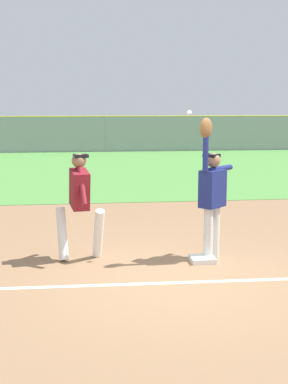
{
  "coord_description": "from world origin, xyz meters",
  "views": [
    {
      "loc": [
        -1.39,
        -7.32,
        2.49
      ],
      "look_at": [
        -0.33,
        1.34,
        1.05
      ],
      "focal_mm": 50.11,
      "sensor_mm": 36.0,
      "label": 1
    }
  ],
  "objects_px": {
    "runner": "(80,199)",
    "baseball": "(189,113)",
    "first_base": "(202,259)",
    "parked_car_silver": "(73,136)",
    "fielder": "(212,191)",
    "parked_car_white": "(180,135)"
  },
  "relations": [
    {
      "from": "runner",
      "to": "baseball",
      "type": "xyz_separation_m",
      "value": [
        1.74,
        -0.08,
        1.36
      ]
    },
    {
      "from": "first_base",
      "to": "parked_car_silver",
      "type": "xyz_separation_m",
      "value": [
        -2.27,
        23.18,
        0.63
      ]
    },
    {
      "from": "baseball",
      "to": "parked_car_silver",
      "type": "xyz_separation_m",
      "value": [
        -2.09,
        22.88,
        -1.68
      ]
    },
    {
      "from": "fielder",
      "to": "parked_car_silver",
      "type": "height_order",
      "value": "fielder"
    },
    {
      "from": "first_base",
      "to": "runner",
      "type": "relative_size",
      "value": 0.22
    },
    {
      "from": "parked_car_silver",
      "to": "fielder",
      "type": "bearing_deg",
      "value": -83.92
    },
    {
      "from": "parked_car_white",
      "to": "fielder",
      "type": "bearing_deg",
      "value": -103.05
    },
    {
      "from": "first_base",
      "to": "baseball",
      "type": "xyz_separation_m",
      "value": [
        -0.18,
        0.3,
        2.31
      ]
    },
    {
      "from": "baseball",
      "to": "parked_car_silver",
      "type": "relative_size",
      "value": 0.02
    },
    {
      "from": "runner",
      "to": "first_base",
      "type": "bearing_deg",
      "value": -21.45
    },
    {
      "from": "runner",
      "to": "baseball",
      "type": "height_order",
      "value": "baseball"
    },
    {
      "from": "fielder",
      "to": "parked_car_white",
      "type": "bearing_deg",
      "value": -52.41
    },
    {
      "from": "parked_car_silver",
      "to": "parked_car_white",
      "type": "height_order",
      "value": "same"
    },
    {
      "from": "fielder",
      "to": "parked_car_white",
      "type": "xyz_separation_m",
      "value": [
        3.79,
        22.83,
        -0.45
      ]
    },
    {
      "from": "fielder",
      "to": "parked_car_white",
      "type": "height_order",
      "value": "fielder"
    },
    {
      "from": "runner",
      "to": "baseball",
      "type": "relative_size",
      "value": 23.24
    },
    {
      "from": "baseball",
      "to": "parked_car_silver",
      "type": "height_order",
      "value": "baseball"
    },
    {
      "from": "parked_car_white",
      "to": "first_base",
      "type": "bearing_deg",
      "value": -103.4
    },
    {
      "from": "first_base",
      "to": "parked_car_white",
      "type": "relative_size",
      "value": 0.08
    },
    {
      "from": "fielder",
      "to": "baseball",
      "type": "height_order",
      "value": "baseball"
    },
    {
      "from": "runner",
      "to": "parked_car_silver",
      "type": "xyz_separation_m",
      "value": [
        -0.34,
        22.81,
        -0.32
      ]
    },
    {
      "from": "fielder",
      "to": "baseball",
      "type": "distance_m",
      "value": 1.29
    }
  ]
}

